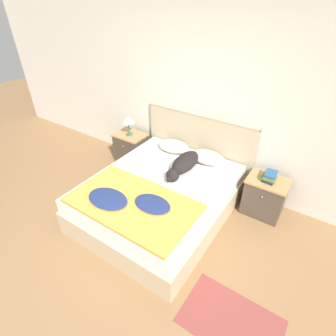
{
  "coord_description": "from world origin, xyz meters",
  "views": [
    {
      "loc": [
        1.54,
        -1.13,
        2.55
      ],
      "look_at": [
        -0.04,
        1.23,
        0.63
      ],
      "focal_mm": 28.0,
      "sensor_mm": 36.0,
      "label": 1
    }
  ],
  "objects_px": {
    "pillow_right": "(207,157)",
    "table_lamp": "(128,120)",
    "bed": "(160,198)",
    "pillow_left": "(174,146)",
    "book_stack": "(270,176)",
    "nightstand_right": "(264,196)",
    "nightstand_left": "(131,148)",
    "dog": "(184,164)"
  },
  "relations": [
    {
      "from": "bed",
      "to": "pillow_right",
      "type": "relative_size",
      "value": 3.96
    },
    {
      "from": "pillow_left",
      "to": "pillow_right",
      "type": "xyz_separation_m",
      "value": [
        0.57,
        0.0,
        0.0
      ]
    },
    {
      "from": "nightstand_left",
      "to": "book_stack",
      "type": "relative_size",
      "value": 2.43
    },
    {
      "from": "book_stack",
      "to": "table_lamp",
      "type": "height_order",
      "value": "table_lamp"
    },
    {
      "from": "table_lamp",
      "to": "nightstand_right",
      "type": "bearing_deg",
      "value": 0.45
    },
    {
      "from": "nightstand_right",
      "to": "table_lamp",
      "type": "height_order",
      "value": "table_lamp"
    },
    {
      "from": "pillow_left",
      "to": "dog",
      "type": "bearing_deg",
      "value": -43.39
    },
    {
      "from": "pillow_left",
      "to": "nightstand_right",
      "type": "bearing_deg",
      "value": 0.33
    },
    {
      "from": "dog",
      "to": "book_stack",
      "type": "relative_size",
      "value": 3.54
    },
    {
      "from": "nightstand_left",
      "to": "table_lamp",
      "type": "bearing_deg",
      "value": -90.0
    },
    {
      "from": "nightstand_right",
      "to": "book_stack",
      "type": "bearing_deg",
      "value": 81.76
    },
    {
      "from": "dog",
      "to": "book_stack",
      "type": "xyz_separation_m",
      "value": [
        1.04,
        0.41,
        -0.03
      ]
    },
    {
      "from": "bed",
      "to": "pillow_left",
      "type": "xyz_separation_m",
      "value": [
        -0.28,
        0.78,
        0.34
      ]
    },
    {
      "from": "table_lamp",
      "to": "nightstand_left",
      "type": "bearing_deg",
      "value": 90.0
    },
    {
      "from": "pillow_right",
      "to": "book_stack",
      "type": "height_order",
      "value": "pillow_right"
    },
    {
      "from": "nightstand_left",
      "to": "pillow_left",
      "type": "relative_size",
      "value": 1.08
    },
    {
      "from": "nightstand_right",
      "to": "book_stack",
      "type": "height_order",
      "value": "book_stack"
    },
    {
      "from": "dog",
      "to": "nightstand_right",
      "type": "bearing_deg",
      "value": 20.99
    },
    {
      "from": "nightstand_right",
      "to": "book_stack",
      "type": "relative_size",
      "value": 2.43
    },
    {
      "from": "bed",
      "to": "nightstand_left",
      "type": "height_order",
      "value": "nightstand_left"
    },
    {
      "from": "nightstand_left",
      "to": "pillow_left",
      "type": "bearing_deg",
      "value": -0.55
    },
    {
      "from": "nightstand_left",
      "to": "pillow_left",
      "type": "xyz_separation_m",
      "value": [
        0.88,
        -0.01,
        0.32
      ]
    },
    {
      "from": "nightstand_left",
      "to": "book_stack",
      "type": "xyz_separation_m",
      "value": [
        2.33,
        0.01,
        0.33
      ]
    },
    {
      "from": "bed",
      "to": "pillow_left",
      "type": "bearing_deg",
      "value": 109.98
    },
    {
      "from": "pillow_left",
      "to": "pillow_right",
      "type": "distance_m",
      "value": 0.57
    },
    {
      "from": "nightstand_left",
      "to": "table_lamp",
      "type": "xyz_separation_m",
      "value": [
        0.0,
        -0.02,
        0.53
      ]
    },
    {
      "from": "pillow_left",
      "to": "pillow_right",
      "type": "height_order",
      "value": "same"
    },
    {
      "from": "nightstand_right",
      "to": "pillow_right",
      "type": "height_order",
      "value": "pillow_right"
    },
    {
      "from": "book_stack",
      "to": "nightstand_right",
      "type": "bearing_deg",
      "value": -98.24
    },
    {
      "from": "nightstand_right",
      "to": "pillow_right",
      "type": "relative_size",
      "value": 1.08
    },
    {
      "from": "dog",
      "to": "pillow_left",
      "type": "bearing_deg",
      "value": 136.61
    },
    {
      "from": "pillow_left",
      "to": "table_lamp",
      "type": "relative_size",
      "value": 1.52
    },
    {
      "from": "dog",
      "to": "table_lamp",
      "type": "xyz_separation_m",
      "value": [
        -1.29,
        0.38,
        0.18
      ]
    },
    {
      "from": "table_lamp",
      "to": "bed",
      "type": "bearing_deg",
      "value": -33.49
    },
    {
      "from": "book_stack",
      "to": "pillow_right",
      "type": "bearing_deg",
      "value": -178.67
    },
    {
      "from": "pillow_right",
      "to": "table_lamp",
      "type": "height_order",
      "value": "table_lamp"
    },
    {
      "from": "nightstand_left",
      "to": "bed",
      "type": "bearing_deg",
      "value": -34.11
    },
    {
      "from": "nightstand_left",
      "to": "book_stack",
      "type": "distance_m",
      "value": 2.35
    },
    {
      "from": "bed",
      "to": "dog",
      "type": "relative_size",
      "value": 2.51
    },
    {
      "from": "pillow_left",
      "to": "table_lamp",
      "type": "xyz_separation_m",
      "value": [
        -0.88,
        -0.01,
        0.21
      ]
    },
    {
      "from": "nightstand_left",
      "to": "table_lamp",
      "type": "distance_m",
      "value": 0.53
    },
    {
      "from": "bed",
      "to": "nightstand_right",
      "type": "relative_size",
      "value": 3.66
    }
  ]
}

